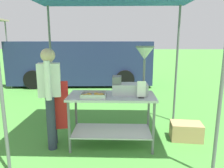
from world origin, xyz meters
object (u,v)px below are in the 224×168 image
donut_tray (94,96)px  menu_sign (141,91)px  donut_cart (112,109)px  van_navy (83,62)px  vendor (51,93)px  donut_fryer (134,76)px  supply_crate (186,131)px

donut_tray → menu_sign: size_ratio=1.47×
donut_cart → van_navy: bearing=104.6°
menu_sign → van_navy: van_navy is taller
menu_sign → donut_cart: bearing=160.2°
vendor → van_navy: (-0.37, 5.18, -0.03)m
donut_tray → donut_fryer: (0.63, 0.17, 0.27)m
supply_crate → van_navy: (-2.64, 4.88, 0.73)m
van_navy → supply_crate: bearing=-61.6°
donut_cart → supply_crate: bearing=10.5°
donut_cart → van_navy: van_navy is taller
donut_cart → donut_fryer: 0.64m
menu_sign → supply_crate: (0.85, 0.41, -0.83)m
donut_tray → menu_sign: (0.73, -0.03, 0.09)m
donut_fryer → supply_crate: bearing=11.9°
donut_fryer → van_navy: (-1.69, 5.09, -0.28)m
donut_tray → vendor: 0.70m
donut_fryer → menu_sign: bearing=-63.1°
menu_sign → vendor: vendor is taller
donut_fryer → vendor: size_ratio=0.48×
donut_cart → supply_crate: size_ratio=2.48×
donut_fryer → supply_crate: 1.41m
donut_tray → van_navy: 5.36m
donut_tray → supply_crate: size_ratio=0.69×
donut_cart → donut_tray: bearing=-154.8°
donut_cart → donut_tray: donut_tray is taller
supply_crate → van_navy: van_navy is taller
menu_sign → supply_crate: menu_sign is taller
donut_tray → van_navy: van_navy is taller
van_navy → donut_tray: bearing=-78.6°
donut_fryer → menu_sign: 0.29m
donut_cart → vendor: vendor is taller
donut_fryer → vendor: donut_fryer is taller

